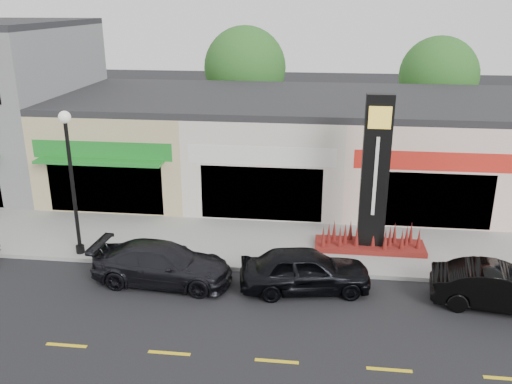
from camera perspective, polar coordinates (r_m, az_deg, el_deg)
ground at (r=17.90m, az=3.03°, el=-11.64°), size 120.00×120.00×0.00m
sidewalk at (r=21.71m, az=3.85°, el=-5.55°), size 52.00×4.30×0.15m
curb at (r=19.69m, az=3.47°, el=-8.31°), size 52.00×0.20×0.15m
shop_beige at (r=29.19m, az=-12.19°, el=5.49°), size 7.00×10.85×4.80m
shop_cream at (r=27.74m, az=1.69°, el=5.19°), size 7.00×10.01×4.80m
shop_pink_w at (r=28.01m, az=16.15°, el=4.57°), size 7.00×10.01×4.80m
tree_rear_west at (r=35.38m, az=-1.16°, el=12.96°), size 5.20×5.20×7.83m
tree_rear_mid at (r=35.78m, az=18.65°, el=11.50°), size 4.80×4.80×7.29m
lamp_west_near at (r=20.73m, az=-18.92°, el=2.25°), size 0.44×0.44×5.47m
pylon_sign at (r=20.81m, az=12.23°, el=-0.54°), size 4.20×1.30×6.00m
car_dark_sedan at (r=19.07m, az=-9.82°, el=-7.46°), size 2.24×4.93×1.40m
car_black_sedan at (r=18.38m, az=5.19°, el=-8.16°), size 2.44×4.60×1.49m
car_black_conv at (r=18.98m, az=24.29°, el=-9.19°), size 2.05×4.36×1.38m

